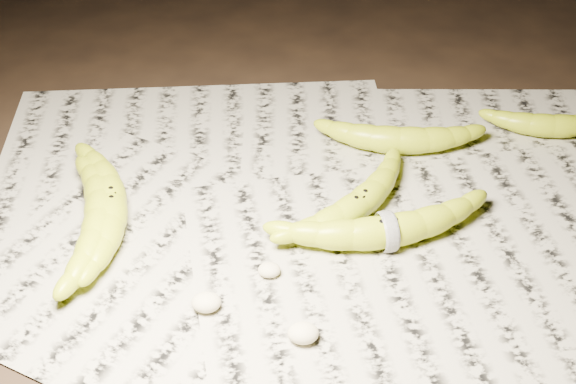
{
  "coord_description": "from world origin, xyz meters",
  "views": [
    {
      "loc": [
        0.01,
        -0.72,
        0.66
      ],
      "look_at": [
        0.02,
        0.03,
        0.05
      ],
      "focal_mm": 50.0,
      "sensor_mm": 36.0,
      "label": 1
    }
  ],
  "objects_px": {
    "banana_left_a": "(111,202)",
    "banana_upper_b": "(553,124)",
    "banana_left_b": "(100,218)",
    "banana_upper_a": "(400,138)",
    "banana_taped": "(387,229)",
    "banana_center": "(359,202)"
  },
  "relations": [
    {
      "from": "banana_left_a",
      "to": "banana_left_b",
      "type": "distance_m",
      "value": 0.03
    },
    {
      "from": "banana_left_a",
      "to": "banana_taped",
      "type": "height_order",
      "value": "same"
    },
    {
      "from": "banana_taped",
      "to": "banana_upper_a",
      "type": "xyz_separation_m",
      "value": [
        0.04,
        0.19,
        -0.0
      ]
    },
    {
      "from": "banana_left_a",
      "to": "banana_upper_a",
      "type": "xyz_separation_m",
      "value": [
        0.38,
        0.13,
        -0.0
      ]
    },
    {
      "from": "banana_upper_a",
      "to": "banana_upper_b",
      "type": "distance_m",
      "value": 0.22
    },
    {
      "from": "banana_left_a",
      "to": "banana_taped",
      "type": "distance_m",
      "value": 0.34
    },
    {
      "from": "banana_left_a",
      "to": "banana_upper_b",
      "type": "relative_size",
      "value": 1.39
    },
    {
      "from": "banana_left_b",
      "to": "banana_taped",
      "type": "height_order",
      "value": "same"
    },
    {
      "from": "banana_center",
      "to": "banana_upper_b",
      "type": "distance_m",
      "value": 0.34
    },
    {
      "from": "banana_left_b",
      "to": "banana_upper_b",
      "type": "relative_size",
      "value": 1.3
    },
    {
      "from": "banana_left_a",
      "to": "banana_left_b",
      "type": "relative_size",
      "value": 1.07
    },
    {
      "from": "banana_left_a",
      "to": "banana_upper_b",
      "type": "height_order",
      "value": "banana_left_a"
    },
    {
      "from": "banana_upper_a",
      "to": "banana_left_a",
      "type": "bearing_deg",
      "value": -155.49
    },
    {
      "from": "banana_taped",
      "to": "banana_upper_a",
      "type": "relative_size",
      "value": 1.23
    },
    {
      "from": "banana_taped",
      "to": "banana_upper_a",
      "type": "height_order",
      "value": "banana_taped"
    },
    {
      "from": "banana_left_b",
      "to": "banana_upper_a",
      "type": "bearing_deg",
      "value": -71.59
    },
    {
      "from": "banana_center",
      "to": "banana_taped",
      "type": "distance_m",
      "value": 0.06
    },
    {
      "from": "banana_left_a",
      "to": "banana_upper_a",
      "type": "bearing_deg",
      "value": -81.19
    },
    {
      "from": "banana_taped",
      "to": "banana_upper_b",
      "type": "relative_size",
      "value": 1.48
    },
    {
      "from": "banana_center",
      "to": "banana_taped",
      "type": "bearing_deg",
      "value": -107.06
    },
    {
      "from": "banana_left_b",
      "to": "banana_upper_b",
      "type": "bearing_deg",
      "value": -76.51
    },
    {
      "from": "banana_upper_a",
      "to": "banana_upper_b",
      "type": "bearing_deg",
      "value": 13.91
    }
  ]
}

